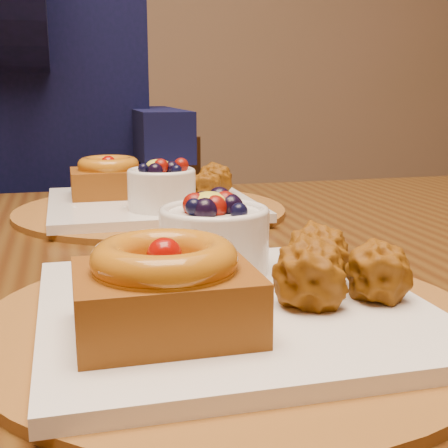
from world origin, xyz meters
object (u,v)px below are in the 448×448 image
(dining_table, at_px, (180,319))
(place_setting_far, at_px, (149,197))
(diner, at_px, (21,58))
(place_setting_near, at_px, (226,289))
(chair_far, at_px, (122,287))

(dining_table, relative_size, place_setting_far, 4.21)
(diner, bearing_deg, dining_table, -59.70)
(place_setting_near, relative_size, diner, 0.41)
(dining_table, relative_size, chair_far, 1.98)
(place_setting_far, bearing_deg, chair_far, 89.19)
(place_setting_far, distance_m, chair_far, 0.71)
(dining_table, xyz_separation_m, chair_far, (0.01, 0.84, -0.23))
(chair_far, bearing_deg, place_setting_near, -76.76)
(place_setting_near, xyz_separation_m, diner, (-0.18, 0.85, 0.20))
(place_setting_far, xyz_separation_m, chair_far, (0.01, 0.63, -0.33))
(place_setting_near, distance_m, place_setting_far, 0.43)
(place_setting_near, height_order, chair_far, place_setting_near)
(place_setting_near, bearing_deg, dining_table, 89.14)
(dining_table, xyz_separation_m, place_setting_near, (-0.00, -0.21, 0.10))
(dining_table, bearing_deg, place_setting_near, -90.86)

